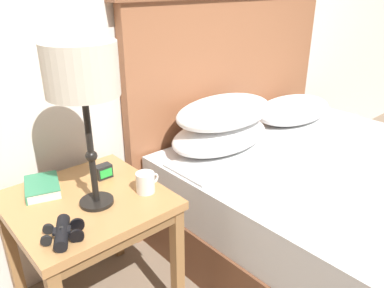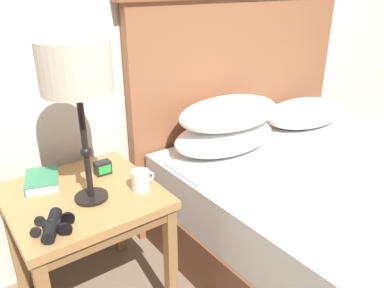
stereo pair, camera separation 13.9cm
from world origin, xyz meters
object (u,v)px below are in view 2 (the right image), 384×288
(bed, at_px, (366,219))
(alarm_clock, at_px, (103,168))
(book_on_nightstand, at_px, (42,180))
(binoculars_pair, at_px, (53,225))
(table_lamp, at_px, (76,72))
(coffee_mug, at_px, (141,180))
(nightstand, at_px, (84,209))

(bed, distance_m, alarm_clock, 1.27)
(bed, bearing_deg, book_on_nightstand, 148.25)
(bed, height_order, alarm_clock, bed)
(bed, height_order, book_on_nightstand, bed)
(binoculars_pair, height_order, alarm_clock, alarm_clock)
(bed, bearing_deg, alarm_clock, 144.75)
(table_lamp, relative_size, coffee_mug, 5.95)
(table_lamp, height_order, binoculars_pair, table_lamp)
(table_lamp, height_order, coffee_mug, table_lamp)
(bed, xyz_separation_m, table_lamp, (-1.13, 0.55, 0.76))
(nightstand, height_order, bed, bed)
(table_lamp, bearing_deg, coffee_mug, -15.75)
(table_lamp, xyz_separation_m, book_on_nightstand, (-0.12, 0.23, -0.48))
(nightstand, xyz_separation_m, book_on_nightstand, (-0.11, 0.17, 0.10))
(bed, relative_size, table_lamp, 3.35)
(table_lamp, bearing_deg, binoculars_pair, -147.62)
(nightstand, distance_m, table_lamp, 0.58)
(nightstand, xyz_separation_m, table_lamp, (0.01, -0.06, 0.58))
(nightstand, relative_size, alarm_clock, 8.29)
(nightstand, xyz_separation_m, binoculars_pair, (-0.17, -0.18, 0.10))
(alarm_clock, bearing_deg, coffee_mug, -72.26)
(nightstand, distance_m, coffee_mug, 0.27)
(binoculars_pair, bearing_deg, book_on_nightstand, 79.60)
(book_on_nightstand, relative_size, alarm_clock, 3.12)
(coffee_mug, bearing_deg, bed, -27.72)
(table_lamp, relative_size, binoculars_pair, 3.79)
(bed, relative_size, binoculars_pair, 12.71)
(binoculars_pair, height_order, coffee_mug, coffee_mug)
(nightstand, relative_size, book_on_nightstand, 2.65)
(bed, distance_m, coffee_mug, 1.10)
(nightstand, relative_size, coffee_mug, 5.63)
(nightstand, relative_size, bed, 0.28)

